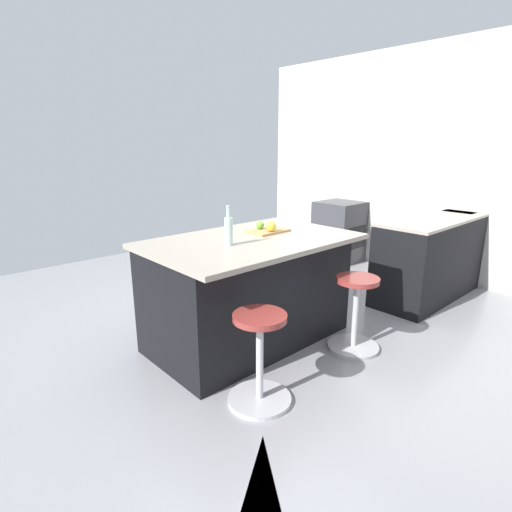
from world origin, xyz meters
name	(u,v)px	position (x,y,z in m)	size (l,w,h in m)	color
ground_plane	(270,326)	(0.00, 0.00, 0.00)	(7.06, 7.06, 0.00)	gray
interior_partition_left	(419,164)	(-2.72, 0.00, 1.45)	(0.12, 5.08, 2.91)	beige
sink_cabinet	(448,251)	(-2.37, 0.64, 0.46)	(2.49, 0.60, 1.20)	black
oven_range	(339,232)	(-2.37, -0.96, 0.44)	(0.60, 0.61, 0.89)	#38383D
kitchen_island	(249,289)	(0.32, 0.05, 0.48)	(1.76, 1.12, 0.95)	black
stool_by_window	(355,316)	(-0.23, 0.79, 0.31)	(0.44, 0.44, 0.65)	#B7B7BC
stool_middle	(260,361)	(0.88, 0.79, 0.31)	(0.44, 0.44, 0.65)	#B7B7BC
cutting_board	(268,231)	(0.05, 0.01, 0.96)	(0.36, 0.24, 0.02)	tan
apple_green	(260,225)	(0.07, -0.07, 1.00)	(0.07, 0.07, 0.07)	#609E2D
apple_yellow	(271,227)	(0.07, 0.08, 1.01)	(0.09, 0.09, 0.09)	gold
water_bottle	(229,230)	(0.61, 0.15, 1.07)	(0.06, 0.06, 0.31)	silver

